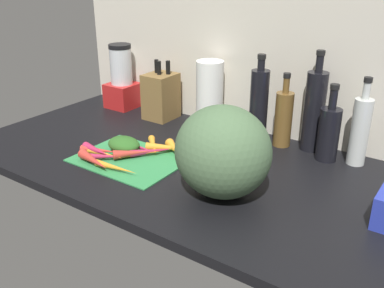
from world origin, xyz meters
The scene contains 26 objects.
ground_plane centered at (0.00, 0.00, -1.50)cm, with size 170.00×80.00×3.00cm, color black.
wall_back centered at (0.00, 38.50, 30.00)cm, with size 170.00×3.00×60.00cm, color beige.
cutting_board centered at (-21.81, -11.43, 0.40)cm, with size 35.79×27.30×0.80cm, color #338C4C.
carrot_0 centered at (-24.96, -5.95, 2.36)cm, with size 3.11×3.11×16.29cm, color #B2264C.
carrot_1 centered at (-13.85, 0.24, 2.34)cm, with size 3.09×3.09×16.01cm, color orange.
carrot_2 centered at (-18.71, -21.31, 1.88)cm, with size 2.15×2.15×15.84cm, color orange.
carrot_3 centered at (-27.40, -22.52, 2.46)cm, with size 3.32×3.32×15.09cm, color red.
carrot_4 centered at (-19.86, -1.24, 2.06)cm, with size 2.51×2.51×13.62cm, color orange.
carrot_5 centered at (-19.98, -9.11, 1.89)cm, with size 2.19×2.19×15.55cm, color orange.
carrot_6 centered at (-32.29, -15.12, 2.10)cm, with size 2.59×2.59×13.77cm, color red.
carrot_7 centered at (-27.62, -17.40, 1.96)cm, with size 2.33×2.33×11.68cm, color #B2264C.
carrot_8 centered at (-21.33, -11.04, 2.44)cm, with size 3.28×3.28×12.30cm, color red.
carrot_9 centered at (-11.16, -0.08, 2.46)cm, with size 3.33×3.33×11.94cm, color orange.
carrot_10 centered at (-32.83, -16.28, 2.45)cm, with size 3.30×3.30×11.42cm, color #B2264C.
carrot_11 centered at (-17.21, -5.19, 2.06)cm, with size 2.52×2.52×15.17cm, color #B2264C.
carrot_12 centered at (-30.10, -16.01, 1.91)cm, with size 2.22×2.22×16.03cm, color orange.
carrot_greens_pile centered at (-27.12, -8.50, 3.37)cm, with size 12.14×9.34×5.13cm, color #2D6023.
winter_squash centered at (15.67, -13.28, 13.33)cm, with size 27.81×25.92×26.65cm, color #4C6B47.
knife_block centered at (-39.13, 27.58, 9.75)cm, with size 11.41×12.92×24.55cm.
blender_appliance centered at (-62.71, 29.21, 12.28)cm, with size 12.80×12.80×28.54cm.
paper_towel_roll centered at (-16.17, 29.50, 13.52)cm, with size 10.66×10.66×27.04cm, color white.
bottle_0 centered at (6.52, 26.81, 14.13)cm, with size 6.62×6.62×32.76cm.
bottle_1 centered at (15.13, 29.68, 10.50)cm, with size 6.39×6.39×26.81cm.
bottle_2 centered at (25.06, 32.24, 14.60)cm, with size 7.24×7.24×35.33cm.
bottle_3 centered at (32.62, 26.94, 9.82)cm, with size 7.10×7.10×26.30cm.
bottle_4 centered at (41.77, 29.44, 11.87)cm, with size 5.97×5.97×29.40cm.
Camera 1 is at (71.54, -108.94, 63.58)cm, focal length 40.63 mm.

